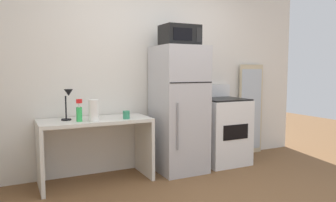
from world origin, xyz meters
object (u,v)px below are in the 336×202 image
Objects in this scene: desk at (96,137)px; oven_range at (222,130)px; spray_bottle at (79,113)px; desk_lamp at (68,99)px; coffee_mug at (126,115)px; leaning_mirror at (251,109)px; paper_towel_roll at (94,110)px; microwave at (180,36)px; refrigerator at (179,109)px.

oven_range is (1.80, -0.01, -0.07)m from desk.
desk_lamp is at bearing 123.99° from spray_bottle.
desk_lamp is 3.72× the size of coffee_mug.
leaning_mirror is at bearing 7.53° from spray_bottle.
desk is 3.60× the size of desk_lamp.
paper_towel_roll is at bearing -175.49° from oven_range.
leaning_mirror reaches higher than desk_lamp.
paper_towel_roll reaches higher than desk.
microwave is 0.42× the size of oven_range.
microwave reaches higher than paper_towel_roll.
microwave reaches higher than refrigerator.
desk_lamp is 2.84m from leaning_mirror.
leaning_mirror reaches higher than spray_bottle.
paper_towel_roll is at bearing 179.54° from coffee_mug.
leaning_mirror reaches higher than paper_towel_roll.
spray_bottle is at bearing -172.47° from leaning_mirror.
leaning_mirror is (0.72, 0.26, 0.23)m from oven_range.
coffee_mug is 0.38× the size of spray_bottle.
leaning_mirror is at bearing 10.45° from coffee_mug.
refrigerator is 0.79m from oven_range.
refrigerator is at bearing -168.99° from leaning_mirror.
microwave is (1.38, -0.08, 0.76)m from desk_lamp.
oven_range is (2.09, -0.04, -0.52)m from desk_lamp.
desk is 0.91× the size of leaning_mirror.
spray_bottle is at bearing -176.41° from refrigerator.
desk_lamp is at bearing 176.66° from microwave.
coffee_mug is at bearing -174.21° from oven_range.
microwave is 1.80m from leaning_mirror.
spray_bottle reaches higher than desk.
desk_lamp is 0.25× the size of leaning_mirror.
desk is at bearing 179.66° from oven_range.
paper_towel_roll is 2.61m from leaning_mirror.
refrigerator is 1.47× the size of oven_range.
desk_lamp is 1.42× the size of spray_bottle.
leaning_mirror is at bearing 8.87° from paper_towel_roll.
desk_lamp is at bearing 175.21° from desk.
refrigerator reaches higher than leaning_mirror.
desk is 2.76× the size of microwave.
refrigerator is (0.76, 0.12, 0.01)m from coffee_mug.
coffee_mug is 1.51m from oven_range.
paper_towel_roll is 0.15× the size of refrigerator.
microwave is at bearing 2.65° from spray_bottle.
oven_range reaches higher than desk.
desk is 5.10× the size of spray_bottle.
coffee_mug is 0.06× the size of refrigerator.
refrigerator is at bearing 6.12° from paper_towel_roll.
refrigerator is 3.52× the size of microwave.
coffee_mug is 1.22m from microwave.
spray_bottle is (-0.53, 0.04, 0.05)m from coffee_mug.
spray_bottle is at bearing -56.01° from desk_lamp.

